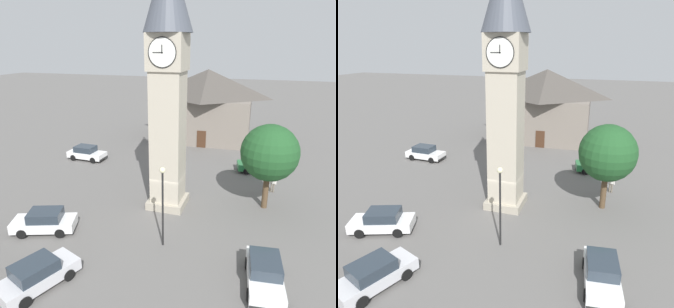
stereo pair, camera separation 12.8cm
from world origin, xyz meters
The scene contains 11 objects.
ground_plane centered at (0.00, 0.00, 0.00)m, with size 200.00×200.00×0.00m, color #605E5B.
clock_tower centered at (0.00, 0.00, 10.64)m, with size 3.35×3.35×18.25m.
car_blue_kerb centered at (6.76, 6.10, 0.76)m, with size 4.46×2.98×1.53m.
car_silver_kerb centered at (11.61, -7.29, 0.76)m, with size 4.21×1.97×1.53m.
car_red_corner centered at (-6.46, -9.19, 0.76)m, with size 4.37×2.44×1.53m.
car_white_side centered at (-7.44, 6.97, 0.76)m, with size 2.14×4.29×1.53m.
car_black_far centered at (3.71, 10.61, 0.76)m, with size 3.07×4.46×1.53m.
pedestrian centered at (-7.82, -4.82, 1.01)m, with size 0.55×0.28×1.69m.
tree centered at (-7.23, -1.82, 4.44)m, with size 4.23×4.23×6.58m.
building_shop_left centered at (0.69, -19.17, 4.63)m, with size 11.79×8.55×9.05m.
lamp_post centered at (-1.30, 5.20, 3.49)m, with size 0.36×0.36×5.25m.
Camera 2 is at (-6.86, 21.42, 11.96)m, focal length 34.09 mm.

